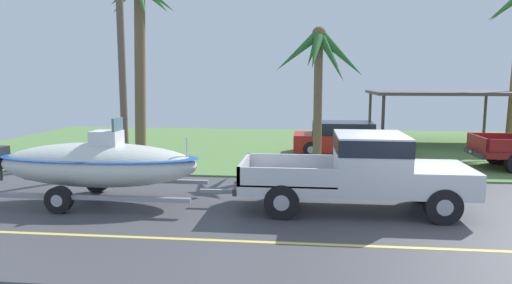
% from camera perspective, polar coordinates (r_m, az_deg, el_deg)
% --- Properties ---
extents(ground, '(36.00, 22.00, 0.11)m').
position_cam_1_polar(ground, '(19.20, 14.21, -1.89)').
color(ground, '#424247').
extents(pickup_truck_towing, '(5.61, 2.05, 1.87)m').
position_cam_1_polar(pickup_truck_towing, '(11.32, 13.73, -3.20)').
color(pickup_truck_towing, silver).
rests_on(pickup_truck_towing, ground).
extents(boat_on_trailer, '(6.43, 2.25, 2.19)m').
position_cam_1_polar(boat_on_trailer, '(12.41, -19.11, -2.61)').
color(boat_on_trailer, gray).
rests_on(boat_on_trailer, ground).
extents(parked_sedan_near, '(4.45, 1.94, 1.38)m').
position_cam_1_polar(parked_sedan_near, '(19.51, 11.13, 0.38)').
color(parked_sedan_near, '#B21E19').
rests_on(parked_sedan_near, ground).
extents(carport_awning, '(6.35, 4.72, 2.57)m').
position_cam_1_polar(carport_awning, '(23.65, 21.80, 5.57)').
color(carport_awning, '#4C4238').
rests_on(carport_awning, ground).
extents(palm_tree_near_left, '(3.25, 3.13, 4.95)m').
position_cam_1_polar(palm_tree_near_left, '(16.14, 7.93, 9.95)').
color(palm_tree_near_left, brown).
rests_on(palm_tree_near_left, ground).
extents(palm_tree_near_right, '(3.13, 2.63, 7.27)m').
position_cam_1_polar(palm_tree_near_right, '(19.20, -14.23, 13.94)').
color(palm_tree_near_right, brown).
rests_on(palm_tree_near_right, ground).
extents(utility_pole, '(0.24, 1.80, 7.94)m').
position_cam_1_polar(utility_pole, '(16.01, -16.37, 10.98)').
color(utility_pole, brown).
rests_on(utility_pole, ground).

